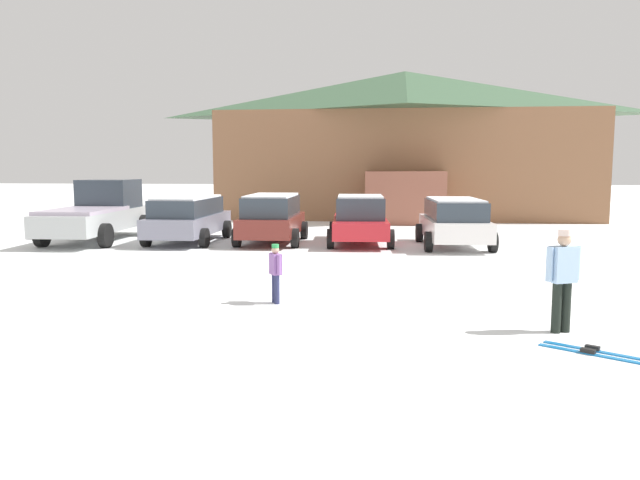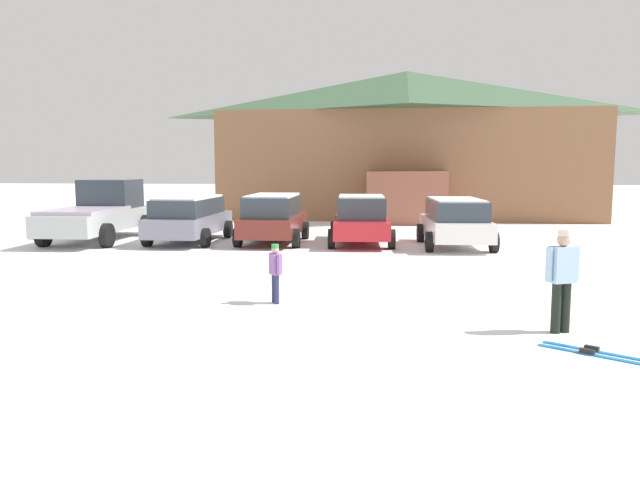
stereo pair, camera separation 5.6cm
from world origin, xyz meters
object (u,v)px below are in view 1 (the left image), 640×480
(parked_grey_wagon, at_px, (188,217))
(pair_of_skis, at_px, (593,352))
(parked_maroon_van, at_px, (272,217))
(pickup_truck, at_px, (99,212))
(parked_red_sedan, at_px, (360,220))
(parked_white_suv, at_px, (454,221))
(ski_lodge, at_px, (404,143))
(skier_adult_in_blue_parka, at_px, (563,275))
(skier_child_in_purple_jacket, at_px, (276,270))

(parked_grey_wagon, xyz_separation_m, pair_of_skis, (9.63, -12.21, -0.85))
(parked_maroon_van, distance_m, pickup_truck, 6.31)
(parked_red_sedan, relative_size, parked_white_suv, 1.05)
(ski_lodge, bearing_deg, parked_maroon_van, -111.13)
(parked_maroon_van, distance_m, skier_adult_in_blue_parka, 12.88)
(parked_grey_wagon, height_order, pickup_truck, pickup_truck)
(ski_lodge, relative_size, skier_child_in_purple_jacket, 16.69)
(parked_red_sedan, distance_m, parked_white_suv, 3.15)
(parked_red_sedan, relative_size, skier_adult_in_blue_parka, 2.63)
(parked_red_sedan, bearing_deg, parked_white_suv, -9.95)
(parked_red_sedan, bearing_deg, pickup_truck, 178.23)
(pickup_truck, bearing_deg, parked_maroon_van, -2.78)
(parked_white_suv, bearing_deg, parked_red_sedan, 170.05)
(parked_maroon_van, relative_size, skier_child_in_purple_jacket, 3.50)
(ski_lodge, relative_size, parked_maroon_van, 4.77)
(pickup_truck, bearing_deg, parked_white_suv, -3.83)
(parked_maroon_van, xyz_separation_m, skier_adult_in_blue_parka, (6.53, -11.10, 0.04))
(parked_white_suv, bearing_deg, pickup_truck, 176.17)
(parked_white_suv, bearing_deg, parked_maroon_van, 175.09)
(skier_child_in_purple_jacket, bearing_deg, parked_maroon_van, 99.80)
(pickup_truck, distance_m, skier_adult_in_blue_parka, 17.17)
(parked_maroon_van, relative_size, pair_of_skis, 2.92)
(parked_grey_wagon, relative_size, parked_maroon_van, 1.14)
(parked_maroon_van, distance_m, skier_child_in_purple_jacket, 9.54)
(parked_maroon_van, bearing_deg, pair_of_skis, -61.36)
(skier_adult_in_blue_parka, bearing_deg, ski_lodge, 93.40)
(pair_of_skis, bearing_deg, skier_adult_in_blue_parka, 96.93)
(ski_lodge, xyz_separation_m, pickup_truck, (-11.40, -12.87, -2.89))
(parked_grey_wagon, height_order, parked_maroon_van, parked_maroon_van)
(parked_red_sedan, height_order, pickup_truck, pickup_truck)
(pickup_truck, height_order, skier_child_in_purple_jacket, pickup_truck)
(pair_of_skis, bearing_deg, pickup_truck, 136.02)
(ski_lodge, xyz_separation_m, pair_of_skis, (1.58, -25.39, -3.86))
(pickup_truck, xyz_separation_m, pair_of_skis, (12.98, -12.52, -0.97))
(parked_white_suv, bearing_deg, skier_child_in_purple_jacket, -117.01)
(parked_red_sedan, distance_m, pair_of_skis, 12.79)
(parked_grey_wagon, relative_size, parked_red_sedan, 1.06)
(skier_adult_in_blue_parka, bearing_deg, pair_of_skis, -83.07)
(pickup_truck, relative_size, pair_of_skis, 4.23)
(parked_grey_wagon, distance_m, parked_maroon_van, 2.96)
(ski_lodge, height_order, skier_child_in_purple_jacket, ski_lodge)
(skier_adult_in_blue_parka, bearing_deg, parked_maroon_van, 120.49)
(parked_grey_wagon, xyz_separation_m, skier_child_in_purple_jacket, (4.58, -9.39, -0.21))
(skier_adult_in_blue_parka, bearing_deg, skier_child_in_purple_jacket, 160.91)
(parked_grey_wagon, distance_m, skier_adult_in_blue_parka, 14.60)
(parked_white_suv, height_order, skier_adult_in_blue_parka, skier_adult_in_blue_parka)
(parked_grey_wagon, bearing_deg, parked_red_sedan, 0.27)
(ski_lodge, distance_m, skier_adult_in_blue_parka, 24.49)
(pickup_truck, xyz_separation_m, skier_adult_in_blue_parka, (12.84, -11.40, -0.05))
(ski_lodge, xyz_separation_m, skier_adult_in_blue_parka, (1.44, -24.27, -2.94))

